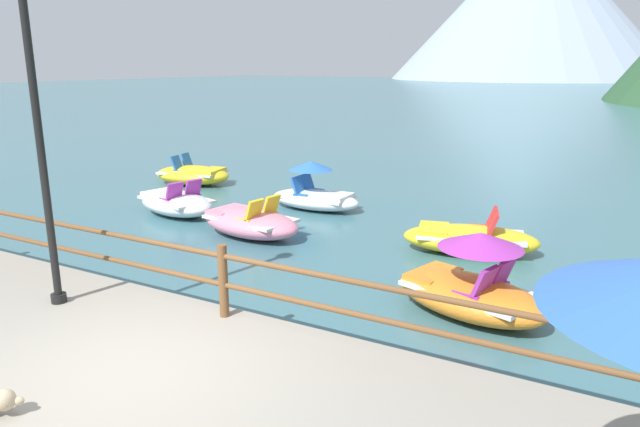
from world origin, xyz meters
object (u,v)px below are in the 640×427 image
lamp_post (34,95)px  pedal_boat_0 (193,174)px  pedal_boat_3 (250,222)px  pedal_boat_4 (315,194)px  pedal_boat_2 (176,202)px  pedal_boat_5 (470,239)px  pedal_boat_6 (471,287)px

lamp_post → pedal_boat_0: lamp_post is taller
pedal_boat_3 → pedal_boat_4: (0.04, 2.68, 0.08)m
pedal_boat_2 → pedal_boat_5: size_ratio=0.93×
pedal_boat_4 → pedal_boat_6: pedal_boat_6 is taller
pedal_boat_2 → pedal_boat_3: size_ratio=1.02×
pedal_boat_0 → pedal_boat_4: pedal_boat_4 is taller
pedal_boat_5 → lamp_post: bearing=-123.7°
lamp_post → pedal_boat_6: bearing=33.8°
lamp_post → pedal_boat_6: size_ratio=1.79×
pedal_boat_4 → pedal_boat_5: (4.28, -1.58, -0.10)m
pedal_boat_0 → pedal_boat_2: bearing=-55.5°
pedal_boat_0 → pedal_boat_6: size_ratio=0.99×
pedal_boat_0 → pedal_boat_2: 3.58m
pedal_boat_5 → pedal_boat_0: bearing=164.6°
pedal_boat_4 → pedal_boat_6: 6.68m
lamp_post → pedal_boat_5: 7.73m
pedal_boat_4 → pedal_boat_3: bearing=-90.9°
pedal_boat_2 → pedal_boat_6: 8.04m
lamp_post → pedal_boat_5: size_ratio=1.67×
pedal_boat_3 → pedal_boat_5: (4.33, 1.10, -0.02)m
lamp_post → pedal_boat_0: 10.22m
pedal_boat_3 → pedal_boat_6: 5.36m
pedal_boat_0 → pedal_boat_3: (4.65, -3.57, 0.01)m
lamp_post → pedal_boat_6: 6.31m
pedal_boat_4 → pedal_boat_5: size_ratio=0.87×
pedal_boat_0 → pedal_boat_2: pedal_boat_0 is taller
pedal_boat_6 → pedal_boat_4: bearing=138.9°
lamp_post → pedal_boat_4: (-0.30, 7.56, -2.76)m
pedal_boat_2 → pedal_boat_6: size_ratio=1.00×
lamp_post → pedal_boat_2: bearing=118.3°
pedal_boat_3 → pedal_boat_5: size_ratio=0.92×
pedal_boat_3 → pedal_boat_6: size_ratio=0.99×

